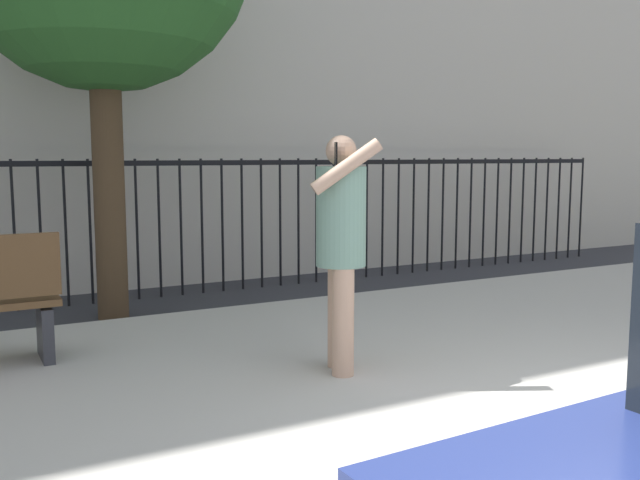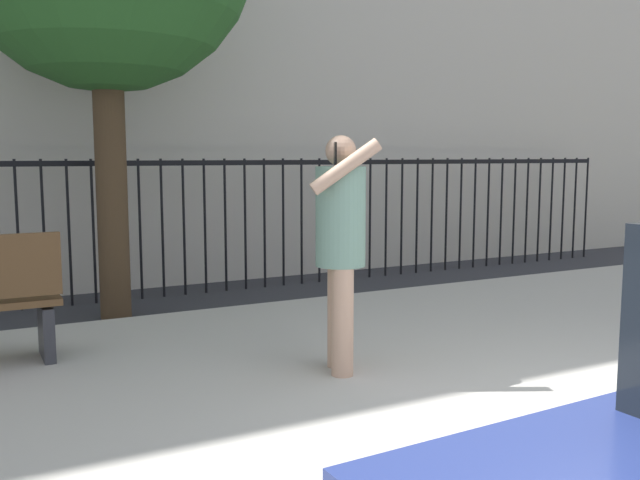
# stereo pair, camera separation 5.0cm
# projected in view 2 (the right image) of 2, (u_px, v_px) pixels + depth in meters

# --- Properties ---
(sidewalk) EXTENTS (28.00, 4.40, 0.15)m
(sidewalk) POSITION_uv_depth(u_px,v_px,m) (411.00, 364.00, 5.21)
(sidewalk) COLOR #B2ADA3
(sidewalk) RESTS_ON ground
(iron_fence) EXTENTS (12.03, 0.04, 1.60)m
(iron_fence) POSITION_uv_depth(u_px,v_px,m) (235.00, 207.00, 8.35)
(iron_fence) COLOR black
(iron_fence) RESTS_ON ground
(pedestrian_on_phone) EXTENTS (0.52, 0.71, 1.62)m
(pedestrian_on_phone) POSITION_uv_depth(u_px,v_px,m) (340.00, 236.00, 4.72)
(pedestrian_on_phone) COLOR tan
(pedestrian_on_phone) RESTS_ON sidewalk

